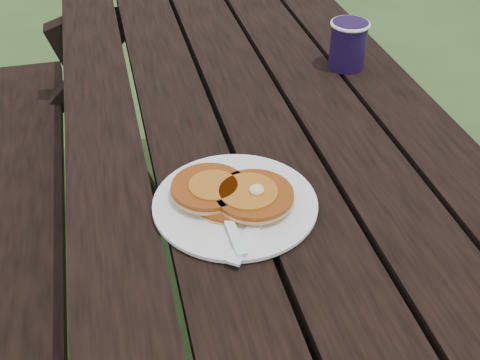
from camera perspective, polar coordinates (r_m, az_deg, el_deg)
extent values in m
plane|color=#354F22|center=(1.77, 0.51, -13.75)|extent=(60.00, 60.00, 0.00)
cube|color=black|center=(1.28, 0.69, 7.16)|extent=(0.75, 1.80, 0.04)
cube|color=black|center=(1.46, -21.22, -6.23)|extent=(0.25, 1.80, 0.04)
cube|color=black|center=(1.65, 19.59, 0.05)|extent=(0.25, 1.80, 0.04)
cylinder|color=white|center=(0.97, -0.46, -2.33)|extent=(0.32, 0.32, 0.01)
cylinder|color=#944210|center=(0.97, -0.89, -1.67)|extent=(0.12, 0.12, 0.01)
cylinder|color=#944210|center=(0.97, -2.99, -0.71)|extent=(0.12, 0.12, 0.01)
cylinder|color=#944210|center=(0.95, 1.36, -1.46)|extent=(0.13, 0.13, 0.01)
cylinder|color=#9E5616|center=(0.95, 0.79, -1.03)|extent=(0.09, 0.09, 0.00)
ellipsoid|color=#F4E59E|center=(0.94, 1.60, -0.93)|extent=(0.02, 0.02, 0.01)
cube|color=white|center=(0.92, 1.43, -4.28)|extent=(0.12, 0.16, 0.00)
cylinder|color=black|center=(1.39, 10.20, 12.50)|extent=(0.08, 0.08, 0.11)
torus|color=white|center=(1.37, 10.43, 14.35)|extent=(0.09, 0.09, 0.01)
cylinder|color=black|center=(1.37, 10.42, 14.28)|extent=(0.07, 0.07, 0.01)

